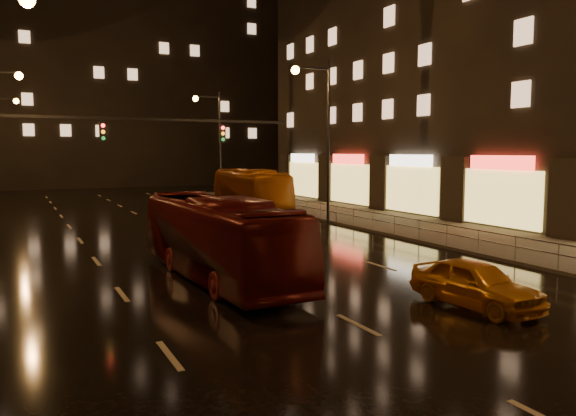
{
  "coord_description": "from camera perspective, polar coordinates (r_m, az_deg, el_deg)",
  "views": [
    {
      "loc": [
        -7.98,
        -8.04,
        4.54
      ],
      "look_at": [
        0.9,
        9.99,
        2.5
      ],
      "focal_mm": 35.0,
      "sensor_mm": 36.0,
      "label": 1
    }
  ],
  "objects": [
    {
      "name": "ground",
      "position": [
        29.5,
        -10.24,
        -3.15
      ],
      "size": [
        140.0,
        140.0,
        0.0
      ],
      "primitive_type": "plane",
      "color": "black",
      "rests_on": "ground"
    },
    {
      "name": "sidewalk_right",
      "position": [
        31.81,
        16.61,
        -2.52
      ],
      "size": [
        7.0,
        70.0,
        0.15
      ],
      "primitive_type": "cube",
      "color": "#38332D",
      "rests_on": "ground"
    },
    {
      "name": "building_right",
      "position": [
        45.28,
        24.94,
        18.63
      ],
      "size": [
        18.0,
        50.0,
        30.0
      ],
      "primitive_type": "cube",
      "color": "black",
      "rests_on": "ground"
    },
    {
      "name": "building_distant",
      "position": [
        82.04,
        -18.1,
        14.96
      ],
      "size": [
        44.0,
        16.0,
        36.0
      ],
      "primitive_type": "cube",
      "color": "black",
      "rests_on": "ground"
    },
    {
      "name": "traffic_signal",
      "position": [
        28.19,
        -20.4,
        5.83
      ],
      "size": [
        15.31,
        0.32,
        6.2
      ],
      "color": "black",
      "rests_on": "ground"
    },
    {
      "name": "railing_right",
      "position": [
        31.96,
        8.64,
        -0.82
      ],
      "size": [
        0.05,
        56.0,
        1.0
      ],
      "color": "#99999E",
      "rests_on": "sidewalk_right"
    },
    {
      "name": "bus_red",
      "position": [
        20.12,
        -7.14,
        -3.03
      ],
      "size": [
        2.76,
        10.61,
        2.94
      ],
      "primitive_type": "imported",
      "rotation": [
        0.0,
        0.0,
        0.03
      ],
      "color": "#590E0C",
      "rests_on": "ground"
    },
    {
      "name": "bus_curb",
      "position": [
        41.21,
        -3.88,
        1.72
      ],
      "size": [
        3.91,
        11.84,
        3.24
      ],
      "primitive_type": "imported",
      "rotation": [
        0.0,
        0.0,
        -0.1
      ],
      "color": "#AC5711",
      "rests_on": "ground"
    },
    {
      "name": "taxi_near",
      "position": [
        17.35,
        18.52,
        -7.29
      ],
      "size": [
        2.0,
        4.25,
        1.4
      ],
      "primitive_type": "imported",
      "rotation": [
        0.0,
        0.0,
        0.09
      ],
      "color": "orange",
      "rests_on": "ground"
    },
    {
      "name": "taxi_far",
      "position": [
        28.08,
        -0.71,
        -2.23
      ],
      "size": [
        2.03,
        4.39,
        1.24
      ],
      "primitive_type": "imported",
      "rotation": [
        0.0,
        0.0,
        0.07
      ],
      "color": "orange",
      "rests_on": "ground"
    }
  ]
}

